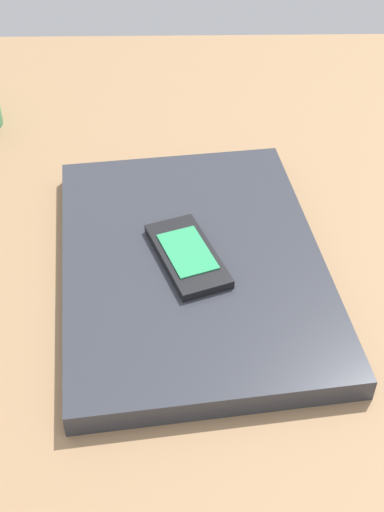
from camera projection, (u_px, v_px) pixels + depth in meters
desk_surface at (130, 325)px, 62.06cm from camera, size 120.00×80.00×3.00cm
laptop_closed at (192, 263)px, 64.48cm from camera, size 36.63×28.23×2.21cm
cell_phone_on_laptop at (187, 255)px, 62.98cm from camera, size 11.51×8.26×0.98cm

